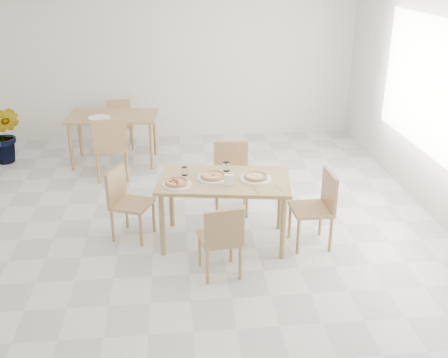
{
  "coord_description": "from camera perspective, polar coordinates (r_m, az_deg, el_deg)",
  "views": [
    {
      "loc": [
        -0.09,
        -5.34,
        2.95
      ],
      "look_at": [
        0.41,
        -0.24,
        0.75
      ],
      "focal_mm": 42.0,
      "sensor_mm": 36.0,
      "label": 1
    }
  ],
  "objects": [
    {
      "name": "second_table",
      "position": [
        8.06,
        -11.98,
        6.16
      ],
      "size": [
        1.36,
        0.83,
        0.75
      ],
      "rotation": [
        0.0,
        0.0,
        -0.06
      ],
      "color": "tan",
      "rests_on": "ground"
    },
    {
      "name": "chair_west",
      "position": [
        5.9,
        -10.67,
        -2.1
      ],
      "size": [
        0.52,
        0.52,
        0.81
      ],
      "rotation": [
        0.0,
        0.0,
        1.18
      ],
      "color": "tan",
      "rests_on": "ground"
    },
    {
      "name": "plate_empty",
      "position": [
        7.9,
        -13.42,
        6.48
      ],
      "size": [
        0.33,
        0.33,
        0.02
      ],
      "primitive_type": "cylinder",
      "color": "white",
      "rests_on": "second_table"
    },
    {
      "name": "plate_pepperoni",
      "position": [
        5.45,
        -5.17,
        -0.59
      ],
      "size": [
        0.3,
        0.3,
        0.02
      ],
      "primitive_type": "cylinder",
      "color": "white",
      "rests_on": "main_table"
    },
    {
      "name": "room",
      "position": [
        6.58,
        22.62,
        8.72
      ],
      "size": [
        7.28,
        7.0,
        7.0
      ],
      "color": "silver",
      "rests_on": "ground"
    },
    {
      "name": "fork_b",
      "position": [
        5.31,
        3.57,
        -1.27
      ],
      "size": [
        0.06,
        0.2,
        0.01
      ],
      "primitive_type": "cube",
      "rotation": [
        0.0,
        0.0,
        0.22
      ],
      "color": "silver",
      "rests_on": "main_table"
    },
    {
      "name": "tumbler_a",
      "position": [
        5.77,
        0.24,
        1.35
      ],
      "size": [
        0.07,
        0.07,
        0.1
      ],
      "primitive_type": "cylinder",
      "color": "white",
      "rests_on": "main_table"
    },
    {
      "name": "pizza_margherita",
      "position": [
        5.58,
        -1.18,
        0.36
      ],
      "size": [
        0.35,
        0.35,
        0.03
      ],
      "rotation": [
        0.0,
        0.0,
        -0.34
      ],
      "color": "tan",
      "rests_on": "plate_margherita"
    },
    {
      "name": "chair_south",
      "position": [
        5.07,
        -0.28,
        -6.26
      ],
      "size": [
        0.44,
        0.44,
        0.78
      ],
      "rotation": [
        0.0,
        0.0,
        3.31
      ],
      "color": "tan",
      "rests_on": "ground"
    },
    {
      "name": "main_table",
      "position": [
        5.61,
        -0.0,
        -0.86
      ],
      "size": [
        1.5,
        0.99,
        0.75
      ],
      "rotation": [
        0.0,
        0.0,
        -0.15
      ],
      "color": "tan",
      "rests_on": "ground"
    },
    {
      "name": "chair_back_n",
      "position": [
        8.84,
        -11.24,
        6.3
      ],
      "size": [
        0.43,
        0.43,
        0.77
      ],
      "rotation": [
        0.0,
        0.0,
        0.16
      ],
      "color": "tan",
      "rests_on": "ground"
    },
    {
      "name": "tumbler_b",
      "position": [
        5.68,
        -4.31,
        0.86
      ],
      "size": [
        0.07,
        0.07,
        0.09
      ],
      "primitive_type": "cylinder",
      "color": "white",
      "rests_on": "main_table"
    },
    {
      "name": "chair_back_s",
      "position": [
        7.43,
        -12.23,
        3.75
      ],
      "size": [
        0.51,
        0.51,
        0.93
      ],
      "rotation": [
        0.0,
        0.0,
        3.25
      ],
      "color": "tan",
      "rests_on": "ground"
    },
    {
      "name": "potted_plant",
      "position": [
        8.61,
        -22.74,
        4.46
      ],
      "size": [
        0.55,
        0.47,
        0.89
      ],
      "primitive_type": "imported",
      "rotation": [
        0.0,
        0.0,
        -0.16
      ],
      "color": "#2D6A1F",
      "rests_on": "ground"
    },
    {
      "name": "chair_north",
      "position": [
        6.43,
        0.78,
        0.76
      ],
      "size": [
        0.45,
        0.45,
        0.85
      ],
      "rotation": [
        0.0,
        0.0,
        -0.06
      ],
      "color": "tan",
      "rests_on": "ground"
    },
    {
      "name": "napkin_holder",
      "position": [
        5.39,
        0.57,
        -0.16
      ],
      "size": [
        0.11,
        0.06,
        0.12
      ],
      "rotation": [
        0.0,
        0.0,
        0.07
      ],
      "color": "silver",
      "rests_on": "main_table"
    },
    {
      "name": "plate_mushroom",
      "position": [
        5.58,
        3.48,
        0.06
      ],
      "size": [
        0.34,
        0.34,
        0.02
      ],
      "primitive_type": "cylinder",
      "color": "white",
      "rests_on": "main_table"
    },
    {
      "name": "chair_east",
      "position": [
        5.72,
        10.26,
        -2.66
      ],
      "size": [
        0.43,
        0.43,
        0.84
      ],
      "rotation": [
        0.0,
        0.0,
        -1.54
      ],
      "color": "tan",
      "rests_on": "ground"
    },
    {
      "name": "plate_margherita",
      "position": [
        5.59,
        -1.18,
        0.15
      ],
      "size": [
        0.34,
        0.34,
        0.02
      ],
      "primitive_type": "cylinder",
      "color": "white",
      "rests_on": "main_table"
    },
    {
      "name": "pizza_mushroom",
      "position": [
        5.57,
        3.49,
        0.28
      ],
      "size": [
        0.28,
        0.28,
        0.03
      ],
      "rotation": [
        0.0,
        0.0,
        -0.06
      ],
      "color": "tan",
      "rests_on": "plate_mushroom"
    },
    {
      "name": "fork_a",
      "position": [
        5.41,
        5.91,
        -0.88
      ],
      "size": [
        0.05,
        0.16,
        0.01
      ],
      "primitive_type": "cube",
      "rotation": [
        0.0,
        0.0,
        0.21
      ],
      "color": "silver",
      "rests_on": "main_table"
    },
    {
      "name": "pizza_pepperoni",
      "position": [
        5.44,
        -5.18,
        -0.36
      ],
      "size": [
        0.28,
        0.28,
        0.03
      ],
      "rotation": [
        0.0,
        0.0,
        0.15
      ],
      "color": "tan",
      "rests_on": "plate_pepperoni"
    }
  ]
}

